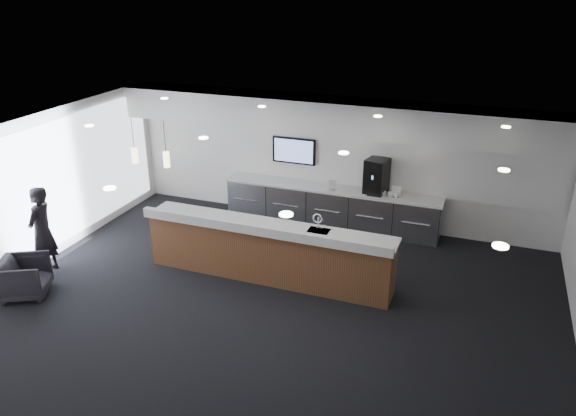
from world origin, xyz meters
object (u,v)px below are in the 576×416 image
(service_counter, at_px, (268,251))
(armchair, at_px, (25,277))
(coffee_machine, at_px, (377,176))
(lounge_guest, at_px, (42,231))

(service_counter, height_order, armchair, service_counter)
(coffee_machine, bearing_deg, armchair, -125.57)
(armchair, height_order, lounge_guest, lounge_guest)
(service_counter, relative_size, coffee_machine, 6.29)
(armchair, bearing_deg, service_counter, -89.12)
(coffee_machine, relative_size, armchair, 0.96)
(service_counter, distance_m, armchair, 4.48)
(service_counter, height_order, lounge_guest, lounge_guest)
(coffee_machine, bearing_deg, lounge_guest, -131.80)
(coffee_machine, relative_size, lounge_guest, 0.43)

